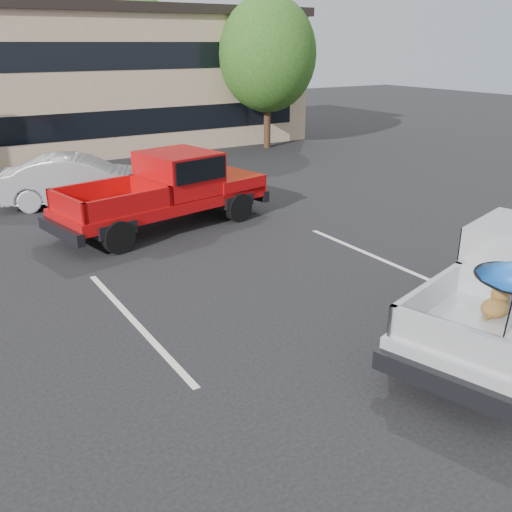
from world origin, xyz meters
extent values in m
plane|color=black|center=(0.00, 0.00, 0.00)|extent=(90.00, 90.00, 0.00)
cube|color=silver|center=(-3.00, 2.00, 0.00)|extent=(0.12, 5.00, 0.01)
cube|color=silver|center=(3.00, 2.00, 0.00)|extent=(0.12, 5.00, 0.01)
cube|color=tan|center=(2.00, 21.00, 3.00)|extent=(20.00, 8.00, 6.00)
cube|color=black|center=(2.00, 21.00, 6.10)|extent=(20.40, 8.40, 0.40)
cube|color=black|center=(2.00, 17.02, 1.50)|extent=(18.00, 0.08, 1.10)
cube|color=black|center=(2.00, 17.02, 4.20)|extent=(18.00, 0.08, 1.10)
cylinder|color=#332114|center=(9.00, 16.00, 1.36)|extent=(0.32, 0.32, 2.73)
ellipsoid|color=#234F16|center=(9.00, 16.00, 4.22)|extent=(4.46, 4.46, 5.13)
cylinder|color=#332114|center=(6.00, 24.00, 1.43)|extent=(0.32, 0.32, 2.86)
ellipsoid|color=#234F16|center=(6.00, 24.00, 4.42)|extent=(4.68, 4.68, 5.38)
cylinder|color=black|center=(0.09, -1.64, 0.38)|extent=(0.81, 0.48, 0.76)
cylinder|color=black|center=(3.54, -0.63, 0.38)|extent=(0.81, 0.48, 0.76)
cube|color=black|center=(-0.52, -2.77, 0.50)|extent=(0.72, 1.93, 0.28)
cube|color=black|center=(0.73, -2.41, 0.73)|extent=(2.72, 2.41, 0.10)
cube|color=#B8BABF|center=(0.48, -1.57, 1.03)|extent=(2.24, 0.74, 0.50)
cube|color=#B8BABF|center=(-0.33, -2.72, 1.03)|extent=(0.61, 1.79, 0.50)
cube|color=#B8BABF|center=(1.78, -2.10, 1.03)|extent=(0.61, 1.79, 0.50)
ellipsoid|color=brown|center=(1.23, -2.24, 0.93)|extent=(0.53, 0.48, 0.30)
cylinder|color=brown|center=(1.48, -2.24, 0.89)|extent=(0.06, 0.06, 0.22)
cylinder|color=brown|center=(1.44, -2.10, 0.89)|extent=(0.06, 0.06, 0.22)
ellipsoid|color=brown|center=(1.38, -2.19, 1.11)|extent=(0.34, 0.32, 0.40)
cylinder|color=red|center=(1.39, -2.19, 1.24)|extent=(0.19, 0.19, 0.04)
sphere|color=brown|center=(1.46, -2.17, 1.34)|extent=(0.21, 0.21, 0.21)
cone|color=black|center=(1.57, -2.14, 1.32)|extent=(0.17, 0.14, 0.10)
cone|color=black|center=(1.45, -2.23, 1.45)|extent=(0.07, 0.07, 0.11)
cone|color=black|center=(1.42, -2.12, 1.45)|extent=(0.07, 0.07, 0.11)
cylinder|color=brown|center=(1.07, -2.29, 0.84)|extent=(0.26, 0.05, 0.09)
cylinder|color=black|center=(0.76, -2.79, 1.31)|extent=(0.02, 0.10, 1.05)
cylinder|color=black|center=(-2.01, 5.64, 0.40)|extent=(0.84, 0.44, 0.80)
cylinder|color=black|center=(-2.37, 7.55, 0.40)|extent=(0.84, 0.44, 0.80)
cylinder|color=black|center=(1.73, 6.36, 0.40)|extent=(0.84, 0.44, 0.80)
cylinder|color=black|center=(1.36, 8.26, 0.40)|extent=(0.84, 0.44, 0.80)
cube|color=#B50A0C|center=(-0.27, 6.96, 0.71)|extent=(5.97, 3.06, 0.30)
cube|color=#B50A0C|center=(1.80, 7.36, 0.93)|extent=(1.94, 2.29, 0.49)
cube|color=black|center=(2.58, 7.51, 0.53)|extent=(0.60, 2.07, 0.32)
cube|color=black|center=(-3.12, 6.41, 0.53)|extent=(0.58, 2.07, 0.30)
cube|color=#B50A0C|center=(0.30, 7.07, 1.43)|extent=(2.08, 2.24, 1.11)
cube|color=black|center=(0.30, 7.07, 1.64)|extent=(1.94, 2.31, 0.58)
cube|color=black|center=(-1.77, 6.67, 0.77)|extent=(2.75, 2.37, 0.11)
cube|color=#B50A0C|center=(-1.95, 7.58, 1.09)|extent=(2.41, 0.56, 0.53)
cube|color=#B50A0C|center=(-1.60, 5.77, 1.09)|extent=(2.41, 0.56, 0.53)
cube|color=#B50A0C|center=(-2.92, 6.45, 1.09)|extent=(0.47, 1.93, 0.53)
cube|color=#B50A0C|center=(-0.63, 6.89, 1.09)|extent=(0.47, 1.93, 0.53)
imported|color=#B0B2B8|center=(-1.50, 10.48, 0.76)|extent=(4.90, 3.15, 1.52)
camera|label=1|loc=(-6.04, -6.95, 4.73)|focal=40.00mm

